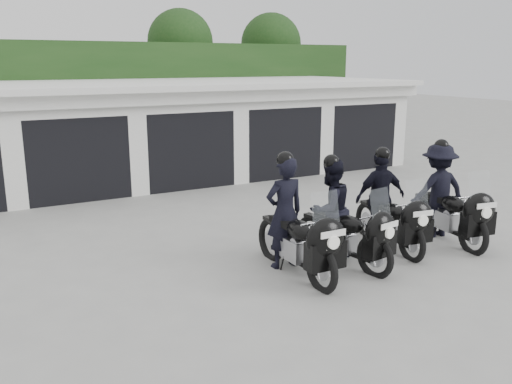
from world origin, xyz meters
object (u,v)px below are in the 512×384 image
police_bike_c (386,204)px  police_bike_d (443,196)px  police_bike_b (338,216)px  police_bike_a (295,226)px

police_bike_c → police_bike_d: size_ratio=0.96×
police_bike_b → police_bike_a: bearing=177.0°
police_bike_a → police_bike_b: 1.01m
police_bike_a → police_bike_d: police_bike_a is taller
police_bike_b → police_bike_c: size_ratio=1.00×
police_bike_c → police_bike_d: (1.35, -0.22, 0.05)m
police_bike_c → police_bike_d: police_bike_d is taller
police_bike_a → police_bike_c: (2.37, 0.39, -0.00)m
police_bike_a → police_bike_b: bearing=7.2°
police_bike_a → police_bike_b: (1.00, 0.12, -0.00)m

